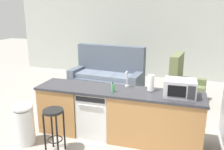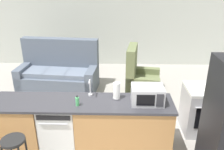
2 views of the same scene
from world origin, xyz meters
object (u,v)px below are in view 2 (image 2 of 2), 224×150
object	(u,v)px
microwave	(147,95)
soap_bottle	(77,101)
dishwasher	(60,126)
stove_range	(204,110)
couch	(59,73)
armchair	(139,80)
paper_towel_roll	(117,91)
kettle	(221,87)

from	to	relation	value
microwave	soap_bottle	world-z (taller)	microwave
microwave	soap_bottle	distance (m)	1.10
dishwasher	microwave	xyz separation A→B (m)	(1.44, -0.00, 0.62)
stove_range	couch	distance (m)	3.65
microwave	armchair	bearing A→B (deg)	87.93
paper_towel_roll	armchair	xyz separation A→B (m)	(0.56, 1.98, -0.69)
microwave	soap_bottle	bearing A→B (deg)	-173.88
microwave	kettle	distance (m)	1.40
microwave	armchair	size ratio (longest dim) A/B	0.42
stove_range	armchair	world-z (taller)	armchair
kettle	microwave	bearing A→B (deg)	-162.29
kettle	armchair	bearing A→B (deg)	126.76
dishwasher	kettle	size ratio (longest dim) A/B	4.10
microwave	dishwasher	bearing A→B (deg)	179.95
dishwasher	soap_bottle	bearing A→B (deg)	-18.63
dishwasher	kettle	distance (m)	2.86
dishwasher	couch	distance (m)	2.45
couch	armchair	distance (m)	2.09
dishwasher	microwave	world-z (taller)	microwave
stove_range	armchair	xyz separation A→B (m)	(-1.08, 1.55, -0.10)
couch	paper_towel_roll	bearing A→B (deg)	-56.29
armchair	soap_bottle	bearing A→B (deg)	-117.73
microwave	couch	bearing A→B (deg)	129.89
paper_towel_roll	soap_bottle	xyz separation A→B (m)	(-0.61, -0.24, -0.07)
microwave	kettle	size ratio (longest dim) A/B	2.44
dishwasher	paper_towel_roll	bearing A→B (deg)	7.17
kettle	paper_towel_roll	bearing A→B (deg)	-170.52
soap_bottle	kettle	world-z (taller)	kettle
dishwasher	paper_towel_roll	world-z (taller)	paper_towel_roll
dishwasher	armchair	size ratio (longest dim) A/B	0.70
stove_range	soap_bottle	world-z (taller)	soap_bottle
microwave	paper_towel_roll	size ratio (longest dim) A/B	1.77
paper_towel_roll	armchair	distance (m)	2.17
paper_towel_roll	armchair	bearing A→B (deg)	74.22
dishwasher	armchair	bearing A→B (deg)	54.16
couch	armchair	world-z (taller)	couch
dishwasher	soap_bottle	world-z (taller)	soap_bottle
stove_range	microwave	world-z (taller)	microwave
armchair	kettle	bearing A→B (deg)	-53.24
soap_bottle	kettle	size ratio (longest dim) A/B	0.86
stove_range	soap_bottle	xyz separation A→B (m)	(-2.25, -0.67, 0.52)
stove_range	soap_bottle	distance (m)	2.40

